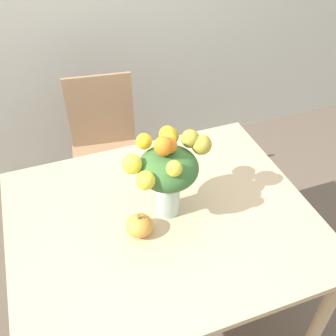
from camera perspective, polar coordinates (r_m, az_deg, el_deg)
ground_plane at (r=2.32m, az=-0.64°, el=-19.84°), size 12.00×12.00×0.00m
dining_table at (r=1.77m, az=-0.80°, el=-9.20°), size 1.29×1.07×0.76m
flower_vase at (r=1.57m, az=-0.03°, el=-0.03°), size 0.37×0.28×0.40m
pumpkin at (r=1.62m, az=-4.14°, el=-8.30°), size 0.11×0.11×0.10m
dining_chair_near_window at (r=2.48m, az=-8.94°, el=2.36°), size 0.47×0.47×0.95m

